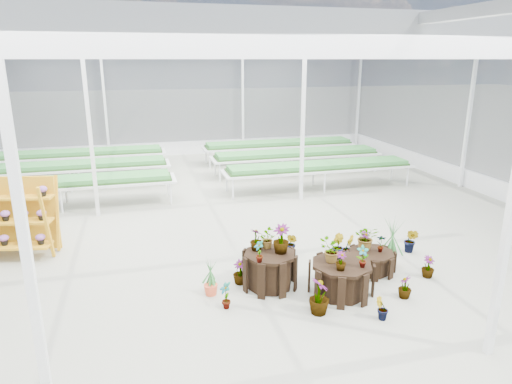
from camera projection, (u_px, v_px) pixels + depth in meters
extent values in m
plane|color=gray|center=(234.00, 263.00, 9.76)|extent=(24.00, 24.00, 0.00)
cylinder|color=black|center=(270.00, 270.00, 8.67)|extent=(1.21, 1.21, 0.70)
cylinder|color=black|center=(341.00, 278.00, 8.42)|extent=(1.54, 1.54, 0.61)
cylinder|color=black|center=(371.00, 261.00, 9.34)|extent=(1.21, 1.21, 0.43)
imported|color=#317236|center=(256.00, 239.00, 8.64)|extent=(0.34, 0.34, 0.44)
imported|color=#317236|center=(281.00, 239.00, 8.51)|extent=(0.44, 0.44, 0.55)
imported|color=#317236|center=(266.00, 239.00, 8.76)|extent=(0.33, 0.37, 0.37)
imported|color=#317236|center=(259.00, 251.00, 8.14)|extent=(0.19, 0.24, 0.41)
imported|color=#317236|center=(331.00, 251.00, 8.32)|extent=(0.49, 0.45, 0.45)
imported|color=#317236|center=(363.00, 257.00, 8.11)|extent=(0.24, 0.19, 0.41)
imported|color=#317236|center=(337.00, 246.00, 8.51)|extent=(0.25, 0.29, 0.47)
imported|color=#317236|center=(341.00, 261.00, 8.02)|extent=(0.20, 0.20, 0.34)
imported|color=#317236|center=(365.00, 241.00, 9.32)|extent=(0.27, 0.27, 0.39)
imported|color=#317236|center=(381.00, 243.00, 9.23)|extent=(0.24, 0.22, 0.37)
imported|color=#317236|center=(366.00, 237.00, 9.32)|extent=(0.60, 0.57, 0.53)
imported|color=#317236|center=(226.00, 295.00, 7.93)|extent=(0.21, 0.28, 0.50)
imported|color=#317236|center=(240.00, 272.00, 8.81)|extent=(0.38, 0.38, 0.49)
imported|color=#317236|center=(319.00, 296.00, 7.75)|extent=(0.37, 0.37, 0.65)
imported|color=#317236|center=(382.00, 309.00, 7.59)|extent=(0.23, 0.19, 0.41)
imported|color=#317236|center=(405.00, 287.00, 8.29)|extent=(0.34, 0.34, 0.44)
imported|color=#317236|center=(428.00, 267.00, 9.08)|extent=(0.30, 0.30, 0.45)
imported|color=#317236|center=(411.00, 240.00, 10.23)|extent=(0.38, 0.40, 0.57)
imported|color=#317236|center=(348.00, 247.00, 9.87)|extent=(0.40, 0.39, 0.56)
imported|color=#317236|center=(292.00, 244.00, 10.15)|extent=(0.32, 0.34, 0.50)
imported|color=#317236|center=(262.00, 256.00, 9.49)|extent=(0.32, 0.26, 0.52)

